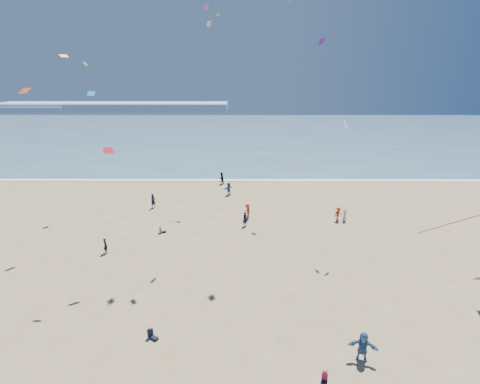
{
  "coord_description": "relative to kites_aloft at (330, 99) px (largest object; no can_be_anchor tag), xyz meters",
  "views": [
    {
      "loc": [
        2.11,
        -13.71,
        16.7
      ],
      "look_at": [
        2.0,
        8.0,
        9.79
      ],
      "focal_mm": 28.0,
      "sensor_mm": 36.0,
      "label": 1
    }
  ],
  "objects": [
    {
      "name": "ocean",
      "position": [
        -8.31,
        81.61,
        -14.95
      ],
      "size": [
        220.0,
        100.0,
        0.06
      ],
      "primitive_type": "cube",
      "color": "#476B84",
      "rests_on": "ground"
    },
    {
      "name": "headland_far",
      "position": [
        -68.31,
        156.61,
        -13.38
      ],
      "size": [
        110.0,
        20.0,
        3.2
      ],
      "primitive_type": "cube",
      "color": "#7A8EA8",
      "rests_on": "ground"
    },
    {
      "name": "kites_aloft",
      "position": [
        0.0,
        0.0,
        0.0
      ],
      "size": [
        39.21,
        42.83,
        26.83
      ],
      "color": "#C5DC35",
      "rests_on": "ground"
    },
    {
      "name": "seated_group",
      "position": [
        -7.7,
        -7.49,
        -14.56
      ],
      "size": [
        14.47,
        28.88,
        0.84
      ],
      "color": "silver",
      "rests_on": "ground"
    },
    {
      "name": "headland_near",
      "position": [
        -108.31,
        151.61,
        -13.98
      ],
      "size": [
        40.0,
        14.0,
        2.0
      ],
      "primitive_type": "cube",
      "color": "#7A8EA8",
      "rests_on": "ground"
    },
    {
      "name": "surf_line",
      "position": [
        -8.31,
        31.61,
        -14.94
      ],
      "size": [
        220.0,
        1.2,
        0.08
      ],
      "primitive_type": "cube",
      "color": "white",
      "rests_on": "ground"
    },
    {
      "name": "standing_flyers",
      "position": [
        -5.45,
        5.86,
        -14.07
      ],
      "size": [
        26.01,
        53.94,
        1.94
      ],
      "color": "black",
      "rests_on": "ground"
    }
  ]
}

